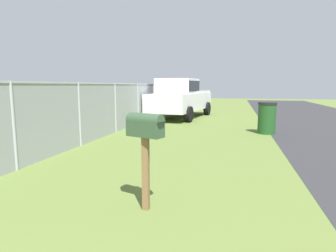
{
  "coord_description": "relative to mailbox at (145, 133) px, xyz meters",
  "views": [
    {
      "loc": [
        0.74,
        -0.81,
        1.74
      ],
      "look_at": [
        6.92,
        0.68,
        0.82
      ],
      "focal_mm": 30.29,
      "sensor_mm": 36.0,
      "label": 1
    }
  ],
  "objects": [
    {
      "name": "fence_section",
      "position": [
        4.88,
        3.18,
        -0.11
      ],
      "size": [
        17.49,
        0.07,
        1.83
      ],
      "color": "#9EA3A8",
      "rests_on": "ground"
    },
    {
      "name": "pickup_truck",
      "position": [
        11.38,
        1.75,
        0.01
      ],
      "size": [
        5.7,
        2.85,
        2.09
      ],
      "rotation": [
        0.0,
        0.0,
        3.0
      ],
      "color": "silver",
      "rests_on": "ground"
    },
    {
      "name": "mailbox",
      "position": [
        0.0,
        0.0,
        0.0
      ],
      "size": [
        0.36,
        0.55,
        1.36
      ],
      "rotation": [
        0.0,
        0.0,
        -0.33
      ],
      "color": "brown",
      "rests_on": "ground"
    },
    {
      "name": "trash_bin",
      "position": [
        7.11,
        -2.29,
        -0.52
      ],
      "size": [
        0.65,
        0.65,
        1.14
      ],
      "color": "#1E4C1E",
      "rests_on": "ground"
    }
  ]
}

